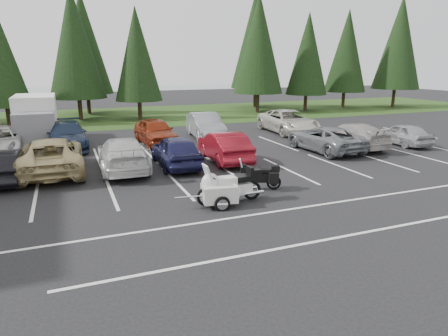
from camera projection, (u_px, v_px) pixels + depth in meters
ground at (234, 184)px, 16.59m from camera, size 120.00×120.00×0.00m
grass_strip at (136, 116)px, 38.15m from camera, size 80.00×16.00×0.01m
lake_water at (128, 93)px, 67.45m from camera, size 70.00×50.00×0.02m
box_truck at (36, 120)px, 24.59m from camera, size 2.40×5.60×2.90m
stall_markings at (217, 172)px, 18.38m from camera, size 32.00×16.00×0.01m
conifer_3 at (1, 58)px, 30.73m from camera, size 3.87×3.87×9.02m
conifer_4 at (74, 43)px, 33.72m from camera, size 4.80×4.80×11.17m
conifer_5 at (137, 54)px, 34.57m from camera, size 4.14×4.14×9.63m
conifer_6 at (259, 44)px, 39.04m from camera, size 4.93×4.93×11.48m
conifer_7 at (308, 54)px, 40.97m from camera, size 4.27×4.27×9.94m
conifer_8 at (347, 51)px, 43.56m from camera, size 4.53×4.53×10.56m
conifer_9 at (399, 43)px, 44.31m from camera, size 5.19×5.19×12.10m
conifer_back_b at (84, 43)px, 38.15m from camera, size 4.97×4.97×11.58m
conifer_back_c at (256, 39)px, 43.78m from camera, size 5.50×5.50×12.81m
car_near_1 at (4, 166)px, 16.74m from camera, size 1.57×4.22×1.38m
car_near_2 at (51, 156)px, 18.00m from camera, size 2.74×5.83×1.61m
car_near_3 at (123, 154)px, 18.53m from camera, size 2.38×5.36×1.53m
car_near_4 at (176, 151)px, 19.22m from camera, size 1.94×4.55×1.53m
car_near_5 at (224, 146)px, 20.25m from camera, size 1.85×4.69×1.52m
car_near_6 at (325, 139)px, 22.64m from camera, size 2.54×5.20×1.42m
car_near_7 at (352, 135)px, 23.62m from camera, size 2.14×5.05×1.45m
car_near_8 at (403, 134)px, 24.39m from camera, size 1.77×3.97×1.33m
car_far_1 at (67, 136)px, 23.25m from camera, size 2.24×5.34×1.54m
car_far_2 at (156, 131)px, 24.51m from camera, size 2.19×4.77×1.59m
car_far_3 at (205, 126)px, 26.62m from camera, size 2.22×5.14×1.65m
car_far_4 at (288, 122)px, 28.61m from camera, size 3.00×5.97×1.62m
touring_motorcycle at (230, 182)px, 14.13m from camera, size 2.74×0.87×1.51m
cargo_trailer at (219, 195)px, 13.85m from camera, size 1.84×1.21×0.80m
adventure_motorcycle at (257, 174)px, 15.63m from camera, size 2.23×1.42×1.28m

